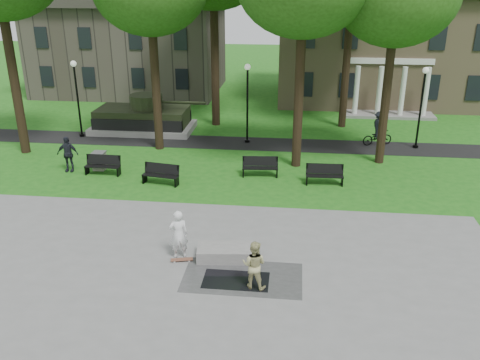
{
  "coord_description": "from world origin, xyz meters",
  "views": [
    {
      "loc": [
        3.37,
        -17.2,
        9.44
      ],
      "look_at": [
        1.15,
        2.62,
        1.4
      ],
      "focal_mm": 38.0,
      "sensor_mm": 36.0,
      "label": 1
    }
  ],
  "objects_px": {
    "concrete_block": "(228,253)",
    "cyclist": "(378,131)",
    "friend_watching": "(254,265)",
    "trash_bin": "(99,161)",
    "skateboarder": "(179,234)",
    "park_bench_0": "(103,164)"
  },
  "relations": [
    {
      "from": "skateboarder",
      "to": "friend_watching",
      "type": "bearing_deg",
      "value": 129.67
    },
    {
      "from": "concrete_block",
      "to": "trash_bin",
      "type": "distance_m",
      "value": 11.41
    },
    {
      "from": "cyclist",
      "to": "trash_bin",
      "type": "xyz_separation_m",
      "value": [
        -15.0,
        -5.88,
        -0.35
      ]
    },
    {
      "from": "skateboarder",
      "to": "cyclist",
      "type": "bearing_deg",
      "value": -143.08
    },
    {
      "from": "skateboarder",
      "to": "friend_watching",
      "type": "height_order",
      "value": "skateboarder"
    },
    {
      "from": "concrete_block",
      "to": "cyclist",
      "type": "height_order",
      "value": "cyclist"
    },
    {
      "from": "concrete_block",
      "to": "skateboarder",
      "type": "distance_m",
      "value": 1.89
    },
    {
      "from": "trash_bin",
      "to": "park_bench_0",
      "type": "bearing_deg",
      "value": -55.21
    },
    {
      "from": "skateboarder",
      "to": "park_bench_0",
      "type": "distance_m",
      "value": 9.61
    },
    {
      "from": "cyclist",
      "to": "skateboarder",
      "type": "bearing_deg",
      "value": 129.72
    },
    {
      "from": "friend_watching",
      "to": "park_bench_0",
      "type": "relative_size",
      "value": 0.91
    },
    {
      "from": "concrete_block",
      "to": "trash_bin",
      "type": "height_order",
      "value": "trash_bin"
    },
    {
      "from": "skateboarder",
      "to": "concrete_block",
      "type": "bearing_deg",
      "value": 162.69
    },
    {
      "from": "concrete_block",
      "to": "skateboarder",
      "type": "height_order",
      "value": "skateboarder"
    },
    {
      "from": "concrete_block",
      "to": "friend_watching",
      "type": "distance_m",
      "value": 2.09
    },
    {
      "from": "trash_bin",
      "to": "friend_watching",
      "type": "bearing_deg",
      "value": -47.94
    },
    {
      "from": "concrete_block",
      "to": "trash_bin",
      "type": "xyz_separation_m",
      "value": [
        -7.89,
        8.23,
        0.24
      ]
    },
    {
      "from": "cyclist",
      "to": "park_bench_0",
      "type": "height_order",
      "value": "cyclist"
    },
    {
      "from": "trash_bin",
      "to": "concrete_block",
      "type": "bearing_deg",
      "value": -46.22
    },
    {
      "from": "concrete_block",
      "to": "cyclist",
      "type": "bearing_deg",
      "value": 63.27
    },
    {
      "from": "concrete_block",
      "to": "park_bench_0",
      "type": "xyz_separation_m",
      "value": [
        -7.46,
        7.61,
        0.28
      ]
    },
    {
      "from": "friend_watching",
      "to": "trash_bin",
      "type": "relative_size",
      "value": 1.72
    }
  ]
}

